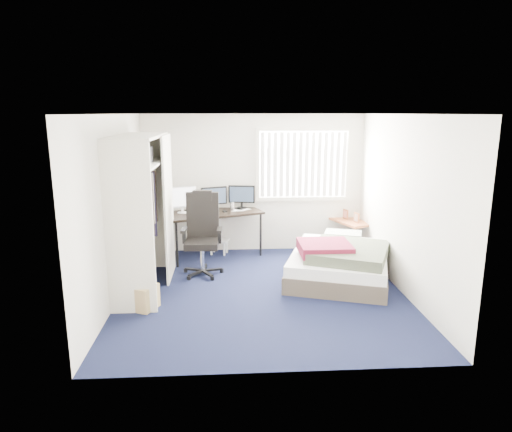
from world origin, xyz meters
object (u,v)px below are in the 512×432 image
object	(u,v)px
desk	(213,210)
bed	(340,261)
nightstand	(349,224)
office_chair	(203,242)

from	to	relation	value
desk	bed	size ratio (longest dim) A/B	0.80
desk	nightstand	bearing A→B (deg)	2.19
nightstand	bed	xyz separation A→B (m)	(-0.50, -1.36, -0.25)
desk	bed	distance (m)	2.41
desk	nightstand	distance (m)	2.50
office_chair	bed	bearing A→B (deg)	-9.86
desk	office_chair	size ratio (longest dim) A/B	1.38
office_chair	nightstand	size ratio (longest dim) A/B	1.37
nightstand	bed	world-z (taller)	nightstand
desk	office_chair	world-z (taller)	office_chair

